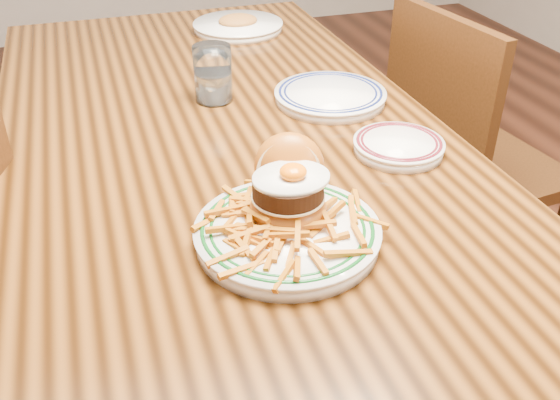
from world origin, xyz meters
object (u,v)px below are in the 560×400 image
object	(u,v)px
main_plate	(288,215)
table	(222,164)
side_plate	(399,145)
chair_right	(462,159)

from	to	relation	value
main_plate	table	bearing A→B (deg)	111.46
main_plate	side_plate	size ratio (longest dim) A/B	1.75
table	chair_right	bearing A→B (deg)	13.48
chair_right	side_plate	bearing A→B (deg)	34.88
chair_right	main_plate	bearing A→B (deg)	31.84
chair_right	side_plate	world-z (taller)	chair_right
side_plate	main_plate	bearing A→B (deg)	-157.39
table	side_plate	xyz separation A→B (m)	(0.28, -0.21, 0.10)
table	main_plate	xyz separation A→B (m)	(0.01, -0.39, 0.12)
table	side_plate	size ratio (longest dim) A/B	9.77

